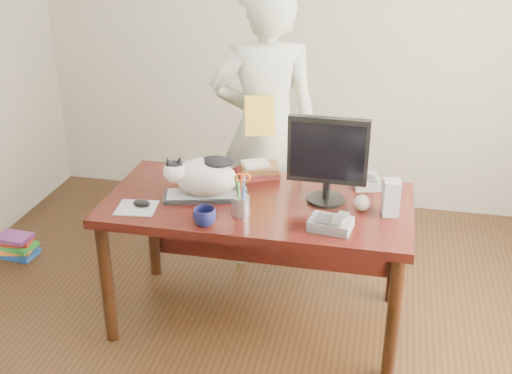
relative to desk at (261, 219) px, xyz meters
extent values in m
plane|color=silver|center=(0.00, 1.57, 0.75)|extent=(4.00, 0.00, 4.00)
cube|color=black|center=(0.00, -0.08, 0.12)|extent=(1.60, 0.80, 0.05)
cylinder|color=black|center=(-0.74, -0.42, -0.25)|extent=(0.07, 0.07, 0.70)
cylinder|color=black|center=(0.74, -0.42, -0.25)|extent=(0.07, 0.07, 0.70)
cylinder|color=black|center=(-0.74, 0.26, -0.25)|extent=(0.07, 0.07, 0.70)
cylinder|color=black|center=(0.74, 0.26, -0.25)|extent=(0.07, 0.07, 0.70)
cube|color=black|center=(0.00, 0.28, -0.20)|extent=(1.45, 0.03, 0.50)
cube|color=black|center=(-0.28, -0.10, 0.16)|extent=(0.47, 0.28, 0.02)
cube|color=#BCBBC1|center=(-0.28, -0.10, 0.17)|extent=(0.43, 0.24, 0.00)
ellipsoid|color=white|center=(-0.28, -0.10, 0.26)|extent=(0.38, 0.29, 0.21)
ellipsoid|color=white|center=(-0.42, -0.16, 0.31)|extent=(0.15, 0.14, 0.11)
ellipsoid|color=black|center=(-0.42, -0.16, 0.34)|extent=(0.10, 0.10, 0.04)
cone|color=black|center=(-0.45, -0.18, 0.37)|extent=(0.07, 0.07, 0.07)
cone|color=black|center=(-0.39, -0.16, 0.37)|extent=(0.07, 0.06, 0.07)
ellipsoid|color=black|center=(-0.22, -0.09, 0.35)|extent=(0.21, 0.18, 0.04)
cylinder|color=white|center=(-0.13, -0.01, 0.19)|extent=(0.12, 0.12, 0.05)
cylinder|color=black|center=(0.35, -0.01, 0.16)|extent=(0.21, 0.21, 0.02)
cylinder|color=black|center=(0.35, -0.01, 0.21)|extent=(0.04, 0.04, 0.09)
cube|color=black|center=(0.35, -0.02, 0.44)|extent=(0.41, 0.06, 0.35)
cube|color=black|center=(0.35, -0.05, 0.44)|extent=(0.37, 0.01, 0.29)
cylinder|color=#9D9CA2|center=(-0.05, -0.26, 0.20)|extent=(0.11, 0.11, 0.10)
cylinder|color=black|center=(-0.07, -0.25, 0.28)|extent=(0.03, 0.04, 0.15)
cylinder|color=#0D40C2|center=(-0.03, -0.27, 0.28)|extent=(0.02, 0.04, 0.15)
cylinder|color=red|center=(-0.05, -0.24, 0.28)|extent=(0.01, 0.04, 0.15)
cylinder|color=#1C8C22|center=(-0.06, -0.27, 0.28)|extent=(0.03, 0.03, 0.15)
cylinder|color=#A7A7AB|center=(-0.04, -0.26, 0.29)|extent=(0.02, 0.02, 0.11)
cylinder|color=#A7A7AB|center=(-0.03, -0.26, 0.29)|extent=(0.02, 0.03, 0.11)
torus|color=#D8500B|center=(-0.05, -0.26, 0.35)|extent=(0.05, 0.03, 0.05)
torus|color=#D8500B|center=(-0.02, -0.26, 0.35)|extent=(0.05, 0.03, 0.05)
cube|color=#A5AAB1|center=(-0.59, -0.30, 0.15)|extent=(0.22, 0.20, 0.00)
ellipsoid|color=black|center=(-0.57, -0.28, 0.17)|extent=(0.10, 0.07, 0.04)
imported|color=black|center=(-0.19, -0.40, 0.19)|extent=(0.16, 0.16, 0.09)
cube|color=slate|center=(0.41, -0.31, 0.17)|extent=(0.22, 0.17, 0.05)
cube|color=#3C3C3E|center=(0.37, -0.32, 0.20)|extent=(0.09, 0.11, 0.01)
cube|color=#A7A7AB|center=(0.45, -0.31, 0.21)|extent=(0.08, 0.17, 0.06)
cube|color=#9C9B9E|center=(0.68, -0.09, 0.24)|extent=(0.09, 0.10, 0.18)
sphere|color=beige|center=(0.54, -0.08, 0.19)|extent=(0.08, 0.08, 0.08)
cube|color=#511615|center=(-0.07, 0.23, 0.17)|extent=(0.28, 0.25, 0.04)
cube|color=brown|center=(-0.06, 0.23, 0.20)|extent=(0.24, 0.21, 0.03)
cube|color=silver|center=(-0.08, 0.23, 0.22)|extent=(0.18, 0.17, 0.02)
cube|color=slate|center=(0.54, 0.24, 0.17)|extent=(0.18, 0.21, 0.05)
cube|color=#3C3C3E|center=(0.55, 0.21, 0.20)|extent=(0.11, 0.11, 0.01)
imported|color=white|center=(-0.10, 0.59, 0.30)|extent=(0.75, 0.60, 1.80)
cube|color=gold|center=(-0.10, 0.42, 0.45)|extent=(0.19, 0.15, 0.24)
cube|color=#1B4CA3|center=(-1.72, 0.27, -0.59)|extent=(0.25, 0.19, 0.03)
cube|color=orange|center=(-1.73, 0.28, -0.55)|extent=(0.22, 0.19, 0.03)
cube|color=#298A2E|center=(-1.71, 0.27, -0.52)|extent=(0.24, 0.19, 0.03)
cube|color=#B42819|center=(-1.72, 0.28, -0.49)|extent=(0.21, 0.16, 0.03)
cube|color=#763585|center=(-1.73, 0.27, -0.46)|extent=(0.22, 0.17, 0.03)
camera|label=1|loc=(0.63, -3.04, 1.61)|focal=45.00mm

